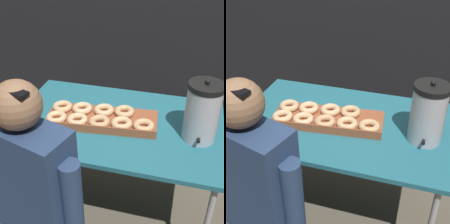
{
  "view_description": "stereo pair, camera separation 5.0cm",
  "coord_description": "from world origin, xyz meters",
  "views": [
    {
      "loc": [
        0.37,
        -1.49,
        1.79
      ],
      "look_at": [
        -0.03,
        0.0,
        0.81
      ],
      "focal_mm": 50.0,
      "sensor_mm": 36.0,
      "label": 1
    },
    {
      "loc": [
        0.42,
        -1.48,
        1.79
      ],
      "look_at": [
        -0.03,
        0.0,
        0.81
      ],
      "focal_mm": 50.0,
      "sensor_mm": 36.0,
      "label": 2
    }
  ],
  "objects": [
    {
      "name": "coffee_urn",
      "position": [
        0.48,
        -0.04,
        0.91
      ],
      "size": [
        0.19,
        0.21,
        0.36
      ],
      "color": "#B7B7BC",
      "rests_on": "folding_table"
    },
    {
      "name": "folding_table",
      "position": [
        0.0,
        0.0,
        0.7
      ],
      "size": [
        1.25,
        0.8,
        0.75
      ],
      "color": "#236675",
      "rests_on": "ground"
    },
    {
      "name": "ground_plane",
      "position": [
        0.0,
        0.0,
        0.0
      ],
      "size": [
        12.0,
        12.0,
        0.0
      ],
      "primitive_type": "plane",
      "color": "brown"
    },
    {
      "name": "person_seated",
      "position": [
        -0.24,
        -0.61,
        0.61
      ],
      "size": [
        0.53,
        0.31,
        1.28
      ],
      "rotation": [
        0.0,
        0.0,
        2.86
      ],
      "color": "#33332D",
      "rests_on": "ground"
    },
    {
      "name": "donut_box",
      "position": [
        -0.1,
        -0.02,
        0.77
      ],
      "size": [
        0.69,
        0.34,
        0.05
      ],
      "rotation": [
        0.0,
        0.0,
        0.1
      ],
      "color": "brown",
      "rests_on": "folding_table"
    },
    {
      "name": "cell_phone",
      "position": [
        -0.52,
        -0.12,
        0.75
      ],
      "size": [
        0.08,
        0.14,
        0.01
      ],
      "rotation": [
        0.0,
        0.0,
        0.06
      ],
      "color": "#2D334C",
      "rests_on": "folding_table"
    }
  ]
}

